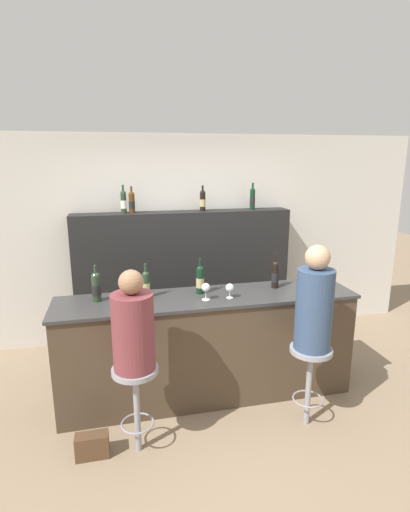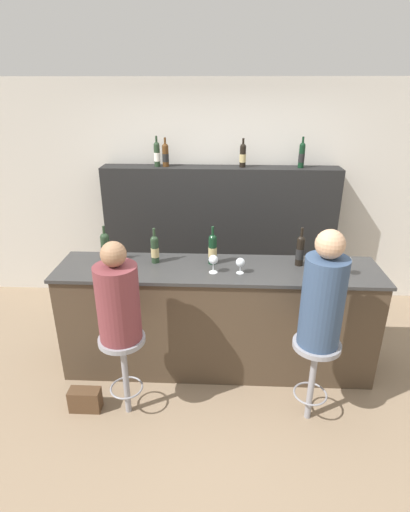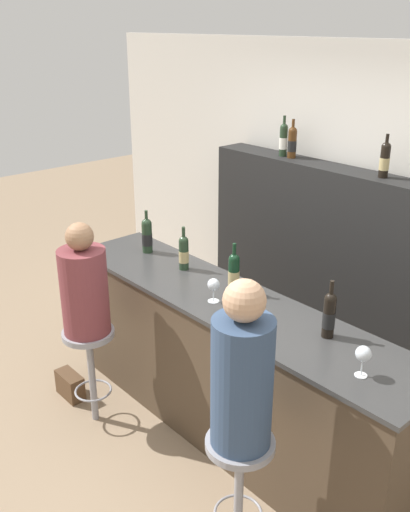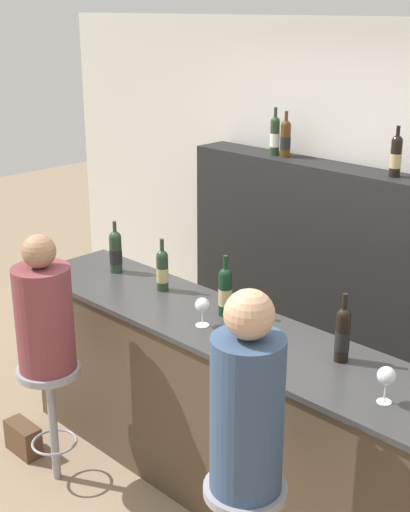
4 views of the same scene
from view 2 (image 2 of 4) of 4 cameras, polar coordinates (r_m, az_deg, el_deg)
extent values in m
plane|color=#8C755B|center=(3.83, 1.58, -17.90)|extent=(16.00, 16.00, 0.00)
cube|color=beige|center=(4.84, 2.20, 8.71)|extent=(6.40, 0.05, 2.60)
cube|color=#473828|center=(3.76, 1.76, -9.14)|extent=(2.81, 0.58, 1.01)
cube|color=#333333|center=(3.50, 1.86, -1.94)|extent=(2.85, 0.62, 0.03)
cube|color=black|center=(4.76, 2.08, 2.65)|extent=(2.67, 0.28, 1.68)
cylinder|color=#233823|center=(3.69, -14.00, 0.92)|extent=(0.08, 0.08, 0.23)
cylinder|color=black|center=(3.69, -13.98, 0.75)|extent=(0.08, 0.08, 0.09)
sphere|color=#233823|center=(3.65, -14.18, 2.60)|extent=(0.08, 0.08, 0.08)
cylinder|color=#233823|center=(3.63, -14.27, 3.51)|extent=(0.02, 0.02, 0.09)
cylinder|color=#233823|center=(3.59, -7.16, 0.70)|extent=(0.07, 0.07, 0.22)
cylinder|color=tan|center=(3.60, -7.15, 0.54)|extent=(0.07, 0.07, 0.09)
sphere|color=#233823|center=(3.55, -7.25, 2.32)|extent=(0.07, 0.07, 0.07)
cylinder|color=#233823|center=(3.53, -7.30, 3.24)|extent=(0.02, 0.02, 0.09)
cylinder|color=black|center=(3.54, 1.09, 0.71)|extent=(0.07, 0.07, 0.24)
cylinder|color=tan|center=(3.54, 1.09, 0.53)|extent=(0.08, 0.08, 0.09)
sphere|color=black|center=(3.49, 1.11, 2.51)|extent=(0.07, 0.07, 0.07)
cylinder|color=black|center=(3.47, 1.11, 3.47)|extent=(0.02, 0.02, 0.10)
cylinder|color=black|center=(3.60, 13.41, 0.49)|extent=(0.07, 0.07, 0.24)
cylinder|color=black|center=(3.61, 13.39, 0.31)|extent=(0.07, 0.07, 0.10)
sphere|color=black|center=(3.56, 13.58, 2.25)|extent=(0.07, 0.07, 0.07)
cylinder|color=black|center=(3.54, 13.68, 3.20)|extent=(0.02, 0.02, 0.10)
cylinder|color=#233823|center=(4.57, -6.87, 14.03)|extent=(0.07, 0.07, 0.23)
cylinder|color=white|center=(4.58, -6.86, 13.88)|extent=(0.07, 0.07, 0.09)
sphere|color=#233823|center=(4.56, -6.94, 15.47)|extent=(0.07, 0.07, 0.07)
cylinder|color=#233823|center=(4.55, -6.98, 16.16)|extent=(0.02, 0.02, 0.08)
cylinder|color=#4C2D14|center=(4.56, -5.66, 13.94)|extent=(0.07, 0.07, 0.22)
cylinder|color=black|center=(4.56, -5.65, 13.81)|extent=(0.07, 0.07, 0.09)
sphere|color=#4C2D14|center=(4.55, -5.71, 15.28)|extent=(0.07, 0.07, 0.07)
cylinder|color=#4C2D14|center=(4.54, -5.74, 15.98)|extent=(0.02, 0.02, 0.08)
cylinder|color=black|center=(4.52, 5.41, 13.89)|extent=(0.07, 0.07, 0.22)
cylinder|color=tan|center=(4.52, 5.40, 13.75)|extent=(0.07, 0.07, 0.09)
sphere|color=black|center=(4.50, 5.46, 15.26)|extent=(0.07, 0.07, 0.07)
cylinder|color=black|center=(4.50, 5.49, 15.92)|extent=(0.02, 0.02, 0.08)
cylinder|color=black|center=(4.59, 13.63, 13.62)|extent=(0.06, 0.06, 0.24)
cylinder|color=black|center=(4.60, 13.61, 13.48)|extent=(0.07, 0.07, 0.09)
sphere|color=black|center=(4.58, 13.77, 15.08)|extent=(0.06, 0.06, 0.06)
cylinder|color=black|center=(4.57, 13.84, 15.73)|extent=(0.02, 0.02, 0.08)
cylinder|color=silver|center=(3.41, 1.18, -2.33)|extent=(0.07, 0.07, 0.00)
cylinder|color=silver|center=(3.39, 1.18, -1.69)|extent=(0.01, 0.01, 0.08)
sphere|color=silver|center=(3.36, 1.20, -0.52)|extent=(0.08, 0.08, 0.08)
cylinder|color=silver|center=(3.42, 5.01, -2.40)|extent=(0.06, 0.06, 0.00)
cylinder|color=silver|center=(3.40, 5.03, -1.91)|extent=(0.01, 0.01, 0.06)
sphere|color=silver|center=(3.37, 5.07, -0.90)|extent=(0.08, 0.08, 0.08)
cylinder|color=silver|center=(3.57, 19.36, -2.56)|extent=(0.07, 0.07, 0.00)
cylinder|color=silver|center=(3.55, 19.46, -1.89)|extent=(0.01, 0.01, 0.09)
sphere|color=silver|center=(3.52, 19.64, -0.68)|extent=(0.08, 0.08, 0.08)
cylinder|color=gray|center=(3.42, -11.27, -16.64)|extent=(0.05, 0.05, 0.70)
torus|color=gray|center=(3.49, -11.13, -17.96)|extent=(0.27, 0.27, 0.02)
cylinder|color=gray|center=(3.20, -11.80, -11.57)|extent=(0.36, 0.36, 0.04)
cylinder|color=brown|center=(3.03, -12.29, -6.59)|extent=(0.32, 0.32, 0.60)
sphere|color=#936B4C|center=(2.86, -12.96, 0.25)|extent=(0.19, 0.19, 0.19)
cylinder|color=gray|center=(3.42, 14.98, -17.15)|extent=(0.05, 0.05, 0.70)
torus|color=gray|center=(3.49, 14.79, -18.46)|extent=(0.27, 0.27, 0.02)
cylinder|color=gray|center=(3.19, 15.67, -12.09)|extent=(0.36, 0.36, 0.04)
cylinder|color=#334766|center=(3.00, 16.43, -6.36)|extent=(0.31, 0.31, 0.69)
sphere|color=tan|center=(2.81, 17.46, 1.62)|extent=(0.20, 0.20, 0.20)
cube|color=#513823|center=(3.68, -16.74, -19.06)|extent=(0.26, 0.12, 0.20)
camera|label=1|loc=(0.93, -100.24, -18.51)|focal=28.00mm
camera|label=3|loc=(2.50, 75.62, 10.71)|focal=40.00mm
camera|label=4|loc=(2.47, 80.54, 7.67)|focal=50.00mm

